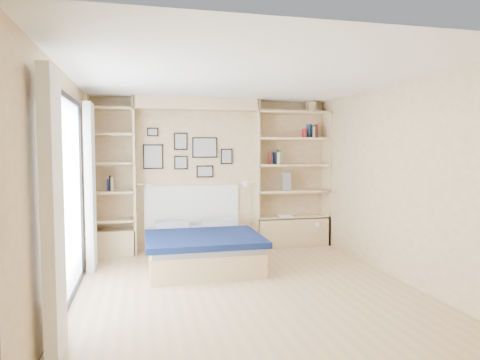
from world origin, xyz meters
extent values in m
plane|color=tan|center=(0.00, 0.00, 0.00)|extent=(4.50, 4.50, 0.00)
plane|color=#DCB788|center=(0.00, 2.25, 1.25)|extent=(4.00, 0.00, 4.00)
plane|color=#DCB788|center=(0.00, -2.25, 1.25)|extent=(4.00, 0.00, 4.00)
plane|color=#DCB788|center=(-2.00, 0.00, 1.25)|extent=(0.00, 4.50, 4.50)
plane|color=#DCB788|center=(2.00, 0.00, 1.25)|extent=(0.00, 4.50, 4.50)
plane|color=white|center=(0.00, 0.00, 2.50)|extent=(4.50, 4.50, 0.00)
cube|color=tan|center=(-1.30, 2.08, 1.25)|extent=(0.04, 0.35, 2.50)
cube|color=tan|center=(0.70, 2.08, 1.25)|extent=(0.04, 0.35, 2.50)
cube|color=tan|center=(-0.30, 2.08, 2.40)|extent=(2.00, 0.35, 0.20)
cube|color=tan|center=(1.98, 2.08, 1.25)|extent=(0.04, 0.35, 2.50)
cube|color=tan|center=(-1.98, 2.08, 1.25)|extent=(0.04, 0.35, 2.50)
cube|color=tan|center=(1.35, 2.08, 0.25)|extent=(1.30, 0.35, 0.50)
cube|color=tan|center=(-1.65, 2.08, 0.20)|extent=(0.70, 0.35, 0.40)
cube|color=black|center=(-1.97, 0.00, 2.23)|extent=(0.04, 2.08, 0.06)
cube|color=black|center=(-1.97, 0.00, 0.03)|extent=(0.04, 2.08, 0.06)
cube|color=black|center=(-1.97, -1.02, 1.10)|extent=(0.04, 0.06, 2.20)
cube|color=black|center=(-1.97, 1.02, 1.10)|extent=(0.04, 0.06, 2.20)
cube|color=silver|center=(-1.98, 0.00, 1.12)|extent=(0.01, 2.00, 2.20)
cube|color=white|center=(-1.88, -1.30, 1.15)|extent=(0.10, 0.45, 2.30)
cube|color=white|center=(-1.88, 1.30, 1.15)|extent=(0.10, 0.45, 2.30)
cube|color=tan|center=(1.35, 2.08, 0.50)|extent=(1.30, 0.35, 0.04)
cube|color=tan|center=(1.35, 2.08, 0.95)|extent=(1.30, 0.35, 0.04)
cube|color=tan|center=(1.35, 2.08, 1.40)|extent=(1.30, 0.35, 0.04)
cube|color=tan|center=(1.35, 2.08, 1.85)|extent=(1.30, 0.35, 0.04)
cube|color=tan|center=(1.35, 2.08, 2.30)|extent=(1.30, 0.35, 0.04)
cube|color=tan|center=(-1.65, 2.08, 0.55)|extent=(0.70, 0.35, 0.04)
cube|color=tan|center=(-1.65, 2.08, 1.00)|extent=(0.70, 0.35, 0.04)
cube|color=tan|center=(-1.65, 2.08, 1.45)|extent=(0.70, 0.35, 0.04)
cube|color=tan|center=(-1.65, 2.08, 1.90)|extent=(0.70, 0.35, 0.04)
cube|color=tan|center=(-1.65, 2.08, 2.30)|extent=(0.70, 0.35, 0.04)
cube|color=tan|center=(-0.37, 1.20, 0.16)|extent=(1.47, 1.84, 0.32)
cube|color=#AAAFB9|center=(-0.37, 1.20, 0.37)|extent=(1.43, 1.80, 0.10)
cube|color=#0C1941|center=(-0.37, 0.89, 0.44)|extent=(1.57, 1.29, 0.08)
cube|color=#AAAFB9|center=(-0.74, 1.82, 0.48)|extent=(0.51, 0.37, 0.12)
cube|color=#AAAFB9|center=(0.00, 1.82, 0.48)|extent=(0.51, 0.37, 0.12)
cube|color=white|center=(-0.37, 2.22, 0.72)|extent=(1.57, 0.04, 0.70)
cube|color=black|center=(-1.00, 2.23, 1.55)|extent=(0.32, 0.02, 0.40)
cube|color=gray|center=(-1.00, 2.21, 1.55)|extent=(0.28, 0.01, 0.36)
cube|color=black|center=(-0.55, 2.23, 1.80)|extent=(0.22, 0.02, 0.28)
cube|color=gray|center=(-0.55, 2.21, 1.80)|extent=(0.18, 0.01, 0.24)
cube|color=black|center=(-0.55, 2.23, 1.45)|extent=(0.22, 0.02, 0.22)
cube|color=gray|center=(-0.55, 2.21, 1.45)|extent=(0.18, 0.01, 0.18)
cube|color=black|center=(-0.15, 2.23, 1.70)|extent=(0.42, 0.02, 0.34)
cube|color=gray|center=(-0.15, 2.21, 1.70)|extent=(0.38, 0.01, 0.30)
cube|color=black|center=(-0.15, 2.23, 1.30)|extent=(0.28, 0.02, 0.20)
cube|color=gray|center=(-0.15, 2.21, 1.30)|extent=(0.24, 0.01, 0.16)
cube|color=black|center=(0.22, 2.23, 1.55)|extent=(0.20, 0.02, 0.26)
cube|color=gray|center=(0.22, 2.21, 1.55)|extent=(0.16, 0.01, 0.22)
cube|color=black|center=(-1.00, 2.23, 1.95)|extent=(0.18, 0.02, 0.14)
cube|color=gray|center=(-1.00, 2.21, 1.95)|extent=(0.14, 0.01, 0.10)
cylinder|color=silver|center=(-1.16, 2.00, 1.12)|extent=(0.20, 0.02, 0.02)
cone|color=white|center=(-1.06, 2.00, 1.10)|extent=(0.13, 0.12, 0.15)
cylinder|color=silver|center=(0.56, 2.00, 1.12)|extent=(0.20, 0.02, 0.02)
cone|color=white|center=(0.46, 2.00, 1.10)|extent=(0.13, 0.12, 0.15)
cube|color=#9F3B26|center=(0.94, 2.07, 1.52)|extent=(0.02, 0.15, 0.20)
cube|color=navy|center=(0.96, 2.07, 1.53)|extent=(0.03, 0.15, 0.21)
cube|color=black|center=(1.02, 2.07, 1.52)|extent=(0.03, 0.15, 0.20)
cube|color=#BFB28C|center=(1.07, 2.07, 1.52)|extent=(0.04, 0.15, 0.20)
cube|color=#26593F|center=(1.10, 2.07, 1.55)|extent=(0.03, 0.15, 0.25)
cube|color=#A51E1E|center=(1.56, 2.07, 1.95)|extent=(0.02, 0.15, 0.16)
cube|color=navy|center=(1.63, 2.07, 1.99)|extent=(0.03, 0.15, 0.23)
cube|color=black|center=(1.65, 2.07, 1.98)|extent=(0.03, 0.15, 0.23)
cube|color=#BFB28C|center=(1.70, 2.07, 1.96)|extent=(0.04, 0.15, 0.19)
cube|color=#26593F|center=(1.74, 2.07, 1.97)|extent=(0.03, 0.15, 0.21)
cube|color=#A51E1E|center=(1.76, 2.07, 1.98)|extent=(0.03, 0.15, 0.23)
cube|color=navy|center=(-1.71, 2.07, 1.11)|extent=(0.02, 0.15, 0.18)
cube|color=black|center=(-1.67, 2.07, 1.14)|extent=(0.03, 0.15, 0.24)
cube|color=#BFB28C|center=(-1.64, 2.07, 1.13)|extent=(0.03, 0.15, 0.22)
cube|color=tan|center=(1.67, 2.07, 2.40)|extent=(0.13, 0.13, 0.15)
cone|color=tan|center=(1.67, 2.07, 2.51)|extent=(0.20, 0.20, 0.08)
cube|color=slate|center=(1.24, 2.07, 1.12)|extent=(0.12, 0.12, 0.30)
cube|color=white|center=(1.20, 2.02, 0.54)|extent=(0.22, 0.16, 0.03)
cylinder|color=tan|center=(-2.61, 0.71, 0.19)|extent=(0.06, 0.13, 0.38)
cylinder|color=tan|center=(-2.75, 1.22, 0.29)|extent=(0.11, 0.31, 0.63)
cube|color=#3C84BC|center=(-2.86, 0.84, 0.27)|extent=(0.56, 0.62, 0.14)
cube|color=#3C84BC|center=(-2.96, 1.20, 0.48)|extent=(0.48, 0.32, 0.51)
camera|label=1|loc=(-1.20, -4.88, 1.66)|focal=32.00mm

